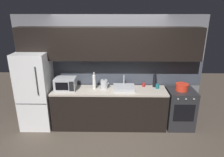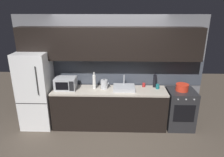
# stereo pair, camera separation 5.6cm
# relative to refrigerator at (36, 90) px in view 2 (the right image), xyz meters

# --- Properties ---
(ground_plane) EXTENTS (10.00, 10.00, 0.00)m
(ground_plane) POSITION_rel_refrigerator_xyz_m (1.65, -0.90, -0.87)
(ground_plane) COLOR #4C4238
(back_wall) EXTENTS (4.29, 0.44, 2.50)m
(back_wall) POSITION_rel_refrigerator_xyz_m (1.65, 0.30, 0.68)
(back_wall) COLOR slate
(back_wall) RESTS_ON ground
(counter_run) EXTENTS (2.55, 0.60, 0.90)m
(counter_run) POSITION_rel_refrigerator_xyz_m (1.65, 0.00, -0.42)
(counter_run) COLOR black
(counter_run) RESTS_ON ground
(refrigerator) EXTENTS (0.68, 0.69, 1.74)m
(refrigerator) POSITION_rel_refrigerator_xyz_m (0.00, 0.00, 0.00)
(refrigerator) COLOR white
(refrigerator) RESTS_ON ground
(oven_range) EXTENTS (0.60, 0.62, 0.90)m
(oven_range) POSITION_rel_refrigerator_xyz_m (3.27, -0.00, -0.42)
(oven_range) COLOR #232326
(oven_range) RESTS_ON ground
(microwave) EXTENTS (0.46, 0.35, 0.27)m
(microwave) POSITION_rel_refrigerator_xyz_m (0.68, 0.02, 0.16)
(microwave) COLOR #A8AAAF
(microwave) RESTS_ON counter_run
(sink_basin) EXTENTS (0.48, 0.38, 0.30)m
(sink_basin) POSITION_rel_refrigerator_xyz_m (1.98, 0.03, 0.07)
(sink_basin) COLOR #ADAFB5
(sink_basin) RESTS_ON counter_run
(kettle) EXTENTS (0.19, 0.16, 0.23)m
(kettle) POSITION_rel_refrigerator_xyz_m (1.54, 0.08, 0.13)
(kettle) COLOR #B7BABF
(kettle) RESTS_ON counter_run
(wine_bottle_dark) EXTENTS (0.08, 0.08, 0.36)m
(wine_bottle_dark) POSITION_rel_refrigerator_xyz_m (2.69, 0.20, 0.18)
(wine_bottle_dark) COLOR black
(wine_bottle_dark) RESTS_ON counter_run
(wine_bottle_white) EXTENTS (0.07, 0.07, 0.39)m
(wine_bottle_white) POSITION_rel_refrigerator_xyz_m (1.31, 0.06, 0.19)
(wine_bottle_white) COLOR silver
(wine_bottle_white) RESTS_ON counter_run
(mug_red) EXTENTS (0.07, 0.07, 0.09)m
(mug_red) POSITION_rel_refrigerator_xyz_m (2.45, 0.21, 0.07)
(mug_red) COLOR #A82323
(mug_red) RESTS_ON counter_run
(mug_teal) EXTENTS (0.08, 0.08, 0.11)m
(mug_teal) POSITION_rel_refrigerator_xyz_m (2.74, 0.10, 0.08)
(mug_teal) COLOR #19666B
(mug_teal) RESTS_ON counter_run
(cooking_pot) EXTENTS (0.28, 0.28, 0.15)m
(cooking_pot) POSITION_rel_refrigerator_xyz_m (3.26, 0.00, 0.10)
(cooking_pot) COLOR red
(cooking_pot) RESTS_ON oven_range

